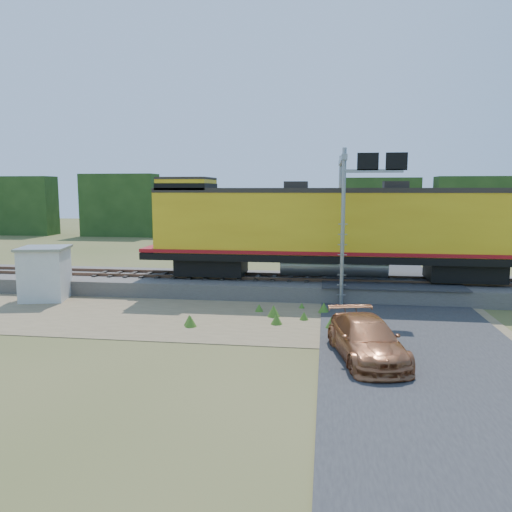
# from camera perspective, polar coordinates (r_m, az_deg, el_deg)

# --- Properties ---
(ground) EXTENTS (140.00, 140.00, 0.00)m
(ground) POSITION_cam_1_polar(r_m,az_deg,el_deg) (21.67, -1.97, -7.34)
(ground) COLOR #475123
(ground) RESTS_ON ground
(ballast) EXTENTS (70.00, 5.00, 0.80)m
(ballast) POSITION_cam_1_polar(r_m,az_deg,el_deg) (27.36, 0.20, -3.31)
(ballast) COLOR slate
(ballast) RESTS_ON ground
(rails) EXTENTS (70.00, 1.54, 0.16)m
(rails) POSITION_cam_1_polar(r_m,az_deg,el_deg) (27.28, 0.20, -2.32)
(rails) COLOR brown
(rails) RESTS_ON ballast
(dirt_shoulder) EXTENTS (26.00, 8.00, 0.03)m
(dirt_shoulder) POSITION_cam_1_polar(r_m,az_deg,el_deg) (22.56, -6.80, -6.74)
(dirt_shoulder) COLOR #8C7754
(dirt_shoulder) RESTS_ON ground
(road) EXTENTS (7.00, 66.00, 0.86)m
(road) POSITION_cam_1_polar(r_m,az_deg,el_deg) (22.31, 16.51, -6.98)
(road) COLOR #38383A
(road) RESTS_ON ground
(tree_line_north) EXTENTS (130.00, 3.00, 6.50)m
(tree_line_north) POSITION_cam_1_polar(r_m,az_deg,el_deg) (58.78, 4.46, 5.15)
(tree_line_north) COLOR #1D3914
(tree_line_north) RESTS_ON ground
(weed_clumps) EXTENTS (15.00, 6.20, 0.56)m
(weed_clumps) POSITION_cam_1_polar(r_m,az_deg,el_deg) (22.62, -10.76, -6.83)
(weed_clumps) COLOR #427020
(weed_clumps) RESTS_ON ground
(locomotive) EXTENTS (20.46, 3.12, 5.28)m
(locomotive) POSITION_cam_1_polar(r_m,az_deg,el_deg) (26.69, 8.30, 3.19)
(locomotive) COLOR black
(locomotive) RESTS_ON rails
(shed) EXTENTS (2.75, 2.75, 2.72)m
(shed) POSITION_cam_1_polar(r_m,az_deg,el_deg) (27.46, -22.98, -1.82)
(shed) COLOR silver
(shed) RESTS_ON ground
(signal_gantry) EXTENTS (2.98, 6.20, 7.51)m
(signal_gantry) POSITION_cam_1_polar(r_m,az_deg,el_deg) (25.96, 10.70, 7.51)
(signal_gantry) COLOR gray
(signal_gantry) RESTS_ON ground
(car) EXTENTS (2.83, 5.00, 1.37)m
(car) POSITION_cam_1_polar(r_m,az_deg,el_deg) (17.07, 12.53, -9.29)
(car) COLOR #AB673F
(car) RESTS_ON ground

